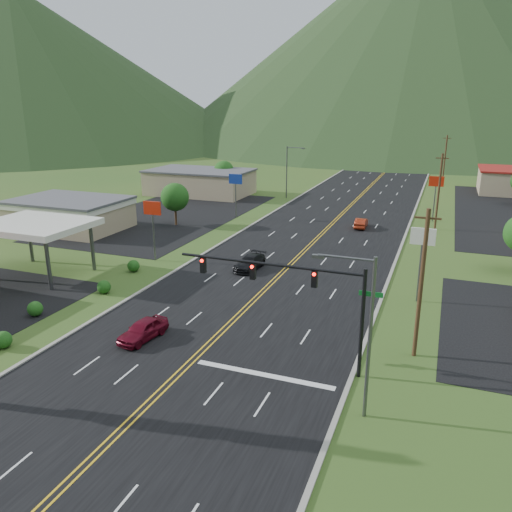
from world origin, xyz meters
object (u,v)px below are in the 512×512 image
(traffic_signal, at_px, (298,287))
(streetlight_west, at_px, (288,169))
(streetlight_east, at_px, (364,327))
(car_red_far, at_px, (361,223))
(gas_canopy, at_px, (35,226))
(car_red_near, at_px, (143,330))
(car_dark_mid, at_px, (250,263))

(traffic_signal, height_order, streetlight_west, streetlight_west)
(streetlight_east, height_order, car_red_far, streetlight_east)
(traffic_signal, height_order, gas_canopy, traffic_signal)
(streetlight_west, xyz_separation_m, car_red_near, (6.97, -56.48, -4.47))
(traffic_signal, bearing_deg, streetlight_east, -40.39)
(traffic_signal, height_order, streetlight_east, streetlight_east)
(car_red_far, bearing_deg, streetlight_east, 97.24)
(streetlight_west, bearing_deg, car_red_near, -82.97)
(car_dark_mid, bearing_deg, car_red_far, 74.75)
(car_red_near, relative_size, car_red_far, 1.04)
(streetlight_west, bearing_deg, gas_canopy, -102.13)
(traffic_signal, bearing_deg, car_red_near, -177.59)
(gas_canopy, bearing_deg, car_red_far, 49.26)
(traffic_signal, height_order, car_dark_mid, traffic_signal)
(streetlight_east, bearing_deg, car_red_near, 167.49)
(traffic_signal, distance_m, streetlight_west, 58.88)
(traffic_signal, bearing_deg, gas_canopy, 164.30)
(traffic_signal, height_order, car_red_near, traffic_signal)
(car_red_far, bearing_deg, streetlight_west, -50.21)
(traffic_signal, bearing_deg, car_dark_mid, 120.48)
(streetlight_west, relative_size, car_red_near, 2.14)
(streetlight_west, xyz_separation_m, car_dark_mid, (8.27, -39.20, -4.50))
(traffic_signal, bearing_deg, car_red_far, 93.46)
(traffic_signal, distance_m, streetlight_east, 6.17)
(streetlight_east, bearing_deg, car_red_far, 99.40)
(traffic_signal, xyz_separation_m, car_dark_mid, (-9.89, 16.80, -4.65))
(traffic_signal, distance_m, car_red_far, 38.73)
(car_red_near, distance_m, car_red_far, 39.85)
(traffic_signal, xyz_separation_m, car_red_far, (-2.32, 38.38, -4.66))
(streetlight_west, height_order, gas_canopy, streetlight_west)
(streetlight_east, relative_size, car_red_near, 2.14)
(car_red_near, distance_m, car_dark_mid, 17.32)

